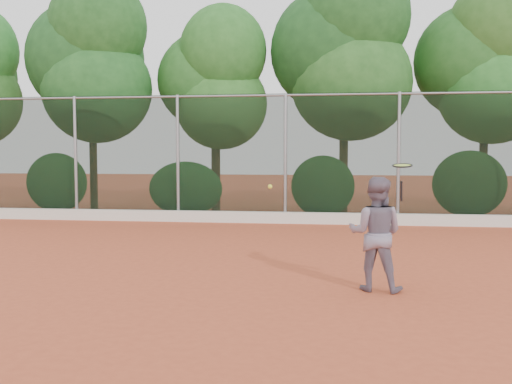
# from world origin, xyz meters

# --- Properties ---
(ground) EXTENTS (80.00, 80.00, 0.00)m
(ground) POSITION_xyz_m (0.00, 0.00, 0.00)
(ground) COLOR #B94C2B
(ground) RESTS_ON ground
(concrete_curb) EXTENTS (24.00, 0.20, 0.30)m
(concrete_curb) POSITION_xyz_m (0.00, 6.82, 0.15)
(concrete_curb) COLOR silver
(concrete_curb) RESTS_ON ground
(tennis_player) EXTENTS (0.88, 0.75, 1.58)m
(tennis_player) POSITION_xyz_m (1.87, -0.48, 0.79)
(tennis_player) COLOR slate
(tennis_player) RESTS_ON ground
(chainlink_fence) EXTENTS (24.09, 0.09, 3.50)m
(chainlink_fence) POSITION_xyz_m (-0.00, 7.00, 1.86)
(chainlink_fence) COLOR black
(chainlink_fence) RESTS_ON ground
(foliage_backdrop) EXTENTS (23.70, 3.63, 7.55)m
(foliage_backdrop) POSITION_xyz_m (-0.55, 8.98, 4.40)
(foliage_backdrop) COLOR #482B1C
(foliage_backdrop) RESTS_ON ground
(tennis_racket) EXTENTS (0.33, 0.33, 0.52)m
(tennis_racket) POSITION_xyz_m (2.20, -0.55, 1.70)
(tennis_racket) COLOR black
(tennis_racket) RESTS_ON ground
(tennis_ball_in_flight) EXTENTS (0.07, 0.07, 0.07)m
(tennis_ball_in_flight) POSITION_xyz_m (0.36, -0.14, 1.41)
(tennis_ball_in_flight) COLOR yellow
(tennis_ball_in_flight) RESTS_ON ground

